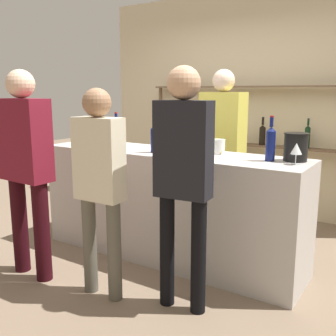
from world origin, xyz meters
name	(u,v)px	position (x,y,z in m)	size (l,w,h in m)	color
ground_plane	(168,256)	(0.00, 0.00, 0.00)	(16.00, 16.00, 0.00)	#7A6651
bar_counter	(168,205)	(0.00, 0.00, 0.51)	(2.56, 0.62, 1.02)	#B7B2AD
back_wall	(248,104)	(0.00, 1.91, 1.40)	(4.16, 0.12, 2.80)	beige
back_shelf	(242,128)	(0.00, 1.73, 1.11)	(2.55, 0.18, 1.63)	brown
counter_bottle_0	(271,143)	(0.94, 0.03, 1.16)	(0.08, 0.08, 0.36)	#0F1956
counter_bottle_1	(116,134)	(-0.57, -0.05, 1.15)	(0.07, 0.07, 0.34)	#0F1956
counter_bottle_2	(205,136)	(0.29, 0.18, 1.17)	(0.08, 0.08, 0.38)	silver
counter_bottle_3	(155,138)	(-0.07, -0.10, 1.15)	(0.08, 0.08, 0.33)	#0F1956
counter_bottle_4	(171,140)	(0.17, -0.22, 1.16)	(0.07, 0.07, 0.37)	silver
counter_bottle_5	(93,129)	(-1.10, 0.17, 1.16)	(0.07, 0.07, 0.35)	brown
wine_glass	(296,149)	(1.16, -0.01, 1.14)	(0.09, 0.09, 0.16)	silver
ice_bucket	(296,147)	(1.11, 0.14, 1.13)	(0.19, 0.19, 0.22)	black
cork_jar	(218,147)	(0.43, 0.13, 1.08)	(0.13, 0.13, 0.13)	silver
customer_right	(183,168)	(0.58, -0.71, 1.05)	(0.40, 0.23, 1.73)	black
customer_center	(99,176)	(-0.03, -0.88, 0.95)	(0.39, 0.21, 1.59)	#575347
server_behind_counter	(222,140)	(0.14, 0.85, 1.05)	(0.50, 0.26, 1.79)	brown
customer_left	(26,159)	(-0.77, -0.96, 1.02)	(0.48, 0.23, 1.73)	black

